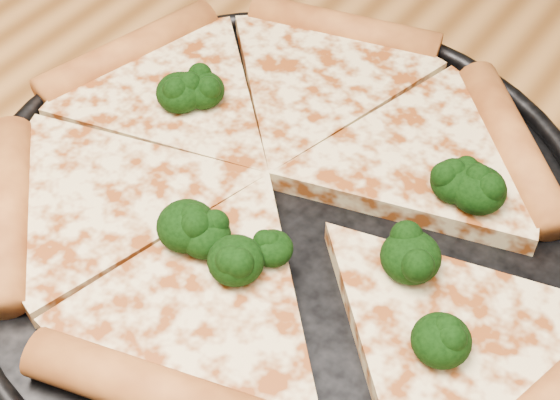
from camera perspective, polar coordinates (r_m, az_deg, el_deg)
The scene contains 4 objects.
dining_table at distance 0.62m, azimuth -0.58°, elevation -4.44°, with size 1.20×0.90×0.75m.
pizza_pan at distance 0.52m, azimuth 0.00°, elevation -0.59°, with size 0.40×0.40×0.02m.
pizza at distance 0.52m, azimuth -0.13°, elevation 1.09°, with size 0.43×0.38×0.03m.
broccoli_florets at distance 0.50m, azimuth 2.85°, elevation -0.29°, with size 0.27×0.16×0.03m.
Camera 1 is at (0.23, -0.30, 1.15)m, focal length 53.44 mm.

